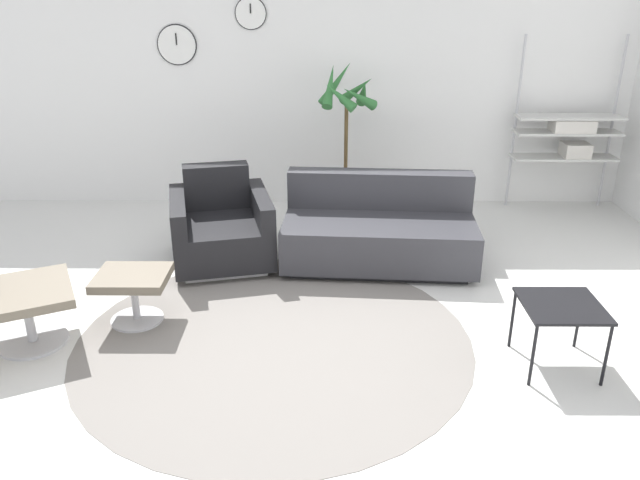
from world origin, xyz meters
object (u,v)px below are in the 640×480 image
object	(u,v)px
couch_low	(379,232)
potted_plant	(346,138)
ottoman	(133,286)
side_table	(561,310)
shelf_unit	(570,135)
armchair_red	(221,230)

from	to	relation	value
couch_low	potted_plant	size ratio (longest dim) A/B	1.06
ottoman	side_table	xyz separation A→B (m)	(2.72, -0.53, 0.11)
potted_plant	shelf_unit	world-z (taller)	shelf_unit
potted_plant	shelf_unit	xyz separation A→B (m)	(2.24, 0.30, -0.04)
couch_low	shelf_unit	distance (m)	2.46
armchair_red	side_table	bearing A→B (deg)	132.39
armchair_red	couch_low	distance (m)	1.31
armchair_red	potted_plant	world-z (taller)	potted_plant
shelf_unit	side_table	bearing A→B (deg)	-109.79
shelf_unit	armchair_red	bearing A→B (deg)	-158.11
ottoman	armchair_red	xyz separation A→B (m)	(0.44, 1.03, 0.01)
armchair_red	shelf_unit	distance (m)	3.60
armchair_red	potted_plant	bearing A→B (deg)	-149.07
armchair_red	side_table	xyz separation A→B (m)	(2.27, -1.56, 0.10)
side_table	potted_plant	world-z (taller)	potted_plant
ottoman	couch_low	xyz separation A→B (m)	(1.76, 1.02, -0.00)
couch_low	side_table	xyz separation A→B (m)	(0.96, -1.55, 0.12)
ottoman	potted_plant	bearing A→B (deg)	53.75
ottoman	couch_low	world-z (taller)	couch_low
armchair_red	potted_plant	xyz separation A→B (m)	(1.07, 1.03, 0.54)
ottoman	potted_plant	world-z (taller)	potted_plant
ottoman	armchair_red	distance (m)	1.12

